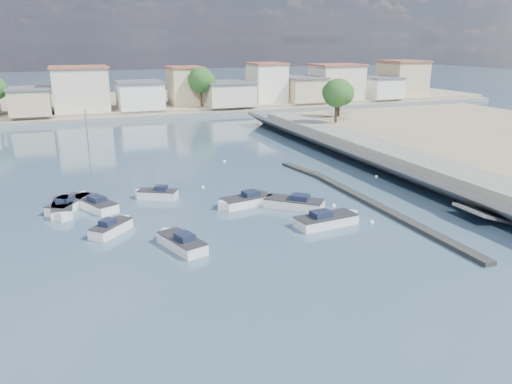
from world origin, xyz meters
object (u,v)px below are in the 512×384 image
(motorboat_a, at_px, (180,243))
(motorboat_e, at_px, (70,204))
(motorboat_b, at_px, (113,228))
(sailboat, at_px, (93,203))
(motorboat_c, at_px, (291,203))
(motorboat_h, at_px, (329,220))
(motorboat_f, at_px, (156,195))
(motorboat_d, at_px, (244,202))
(motorboat_g, at_px, (63,209))

(motorboat_a, bearing_deg, motorboat_e, 120.12)
(motorboat_b, bearing_deg, sailboat, 98.73)
(motorboat_b, bearing_deg, motorboat_c, 2.09)
(sailboat, bearing_deg, motorboat_h, -32.91)
(motorboat_a, bearing_deg, motorboat_f, 87.89)
(motorboat_h, bearing_deg, motorboat_a, -178.93)
(motorboat_c, relative_size, motorboat_h, 0.90)
(motorboat_d, relative_size, motorboat_g, 1.05)
(motorboat_a, distance_m, motorboat_f, 12.43)
(motorboat_d, xyz_separation_m, sailboat, (-12.89, 4.38, 0.04))
(motorboat_a, xyz_separation_m, motorboat_e, (-7.21, 12.42, -0.00))
(motorboat_c, bearing_deg, motorboat_b, -177.91)
(motorboat_d, height_order, sailboat, sailboat)
(motorboat_a, distance_m, motorboat_b, 6.42)
(motorboat_b, xyz_separation_m, motorboat_g, (-3.61, 6.25, 0.00))
(motorboat_c, bearing_deg, motorboat_h, -78.90)
(motorboat_c, bearing_deg, motorboat_a, -154.79)
(motorboat_g, xyz_separation_m, motorboat_h, (20.28, -10.80, -0.00))
(motorboat_f, bearing_deg, motorboat_b, -121.79)
(motorboat_f, xyz_separation_m, motorboat_h, (11.94, -12.19, 0.00))
(motorboat_e, xyz_separation_m, motorboat_f, (7.67, 0.00, -0.00))
(motorboat_d, height_order, motorboat_f, same)
(motorboat_e, bearing_deg, motorboat_c, -20.78)
(motorboat_a, relative_size, motorboat_b, 1.35)
(motorboat_a, xyz_separation_m, motorboat_c, (11.39, 5.36, 0.00))
(motorboat_a, height_order, motorboat_h, same)
(motorboat_a, height_order, motorboat_f, same)
(motorboat_c, bearing_deg, sailboat, 159.22)
(motorboat_g, bearing_deg, motorboat_h, -28.05)
(motorboat_c, relative_size, motorboat_g, 1.03)
(motorboat_a, relative_size, motorboat_h, 0.86)
(motorboat_d, relative_size, sailboat, 0.59)
(motorboat_f, bearing_deg, sailboat, -172.96)
(motorboat_f, distance_m, motorboat_g, 8.45)
(motorboat_f, distance_m, sailboat, 5.84)
(motorboat_e, xyz_separation_m, motorboat_h, (19.60, -12.19, 0.00))
(motorboat_c, height_order, motorboat_h, same)
(motorboat_d, bearing_deg, motorboat_c, -27.14)
(motorboat_b, xyz_separation_m, motorboat_h, (16.67, -4.56, 0.00))
(motorboat_d, xyz_separation_m, motorboat_h, (4.84, -7.10, 0.00))
(motorboat_b, relative_size, motorboat_d, 0.70)
(motorboat_h, bearing_deg, motorboat_b, 164.71)
(motorboat_e, distance_m, motorboat_h, 23.09)
(motorboat_d, xyz_separation_m, motorboat_f, (-7.10, 5.10, 0.00))
(motorboat_e, distance_m, motorboat_g, 1.54)
(motorboat_g, bearing_deg, motorboat_e, 64.10)
(motorboat_e, bearing_deg, motorboat_d, -19.04)
(motorboat_c, xyz_separation_m, motorboat_g, (-19.27, 5.67, 0.00))
(motorboat_f, bearing_deg, motorboat_a, -92.11)
(motorboat_a, distance_m, motorboat_d, 10.53)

